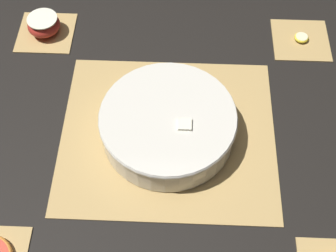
{
  "coord_description": "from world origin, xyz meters",
  "views": [
    {
      "loc": [
        -0.02,
        0.56,
        0.88
      ],
      "look_at": [
        0.0,
        0.0,
        0.03
      ],
      "focal_mm": 50.0,
      "sensor_mm": 36.0,
      "label": 1
    }
  ],
  "objects": [
    {
      "name": "bamboo_mat_center",
      "position": [
        0.0,
        0.0,
        0.0
      ],
      "size": [
        0.47,
        0.42,
        0.01
      ],
      "color": "tan",
      "rests_on": "ground_plane"
    },
    {
      "name": "ground_plane",
      "position": [
        0.0,
        0.0,
        0.0
      ],
      "size": [
        6.0,
        6.0,
        0.0
      ],
      "primitive_type": "plane",
      "color": "black"
    },
    {
      "name": "banana_coin_single",
      "position": [
        -0.33,
        -0.3,
        0.01
      ],
      "size": [
        0.04,
        0.04,
        0.01
      ],
      "color": "beige",
      "rests_on": "coaster_mat_near_left"
    },
    {
      "name": "coaster_mat_near_right",
      "position": [
        0.33,
        -0.3,
        0.0
      ],
      "size": [
        0.14,
        0.14,
        0.01
      ],
      "color": "tan",
      "rests_on": "ground_plane"
    },
    {
      "name": "fruit_salad_bowl",
      "position": [
        -0.0,
        -0.0,
        0.05
      ],
      "size": [
        0.29,
        0.29,
        0.08
      ],
      "color": "silver",
      "rests_on": "bamboo_mat_center"
    },
    {
      "name": "coaster_mat_near_left",
      "position": [
        -0.33,
        -0.3,
        0.0
      ],
      "size": [
        0.14,
        0.14,
        0.01
      ],
      "color": "tan",
      "rests_on": "ground_plane"
    },
    {
      "name": "apple_half",
      "position": [
        0.33,
        -0.3,
        0.03
      ],
      "size": [
        0.08,
        0.08,
        0.05
      ],
      "color": "#B72D23",
      "rests_on": "coaster_mat_near_right"
    }
  ]
}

